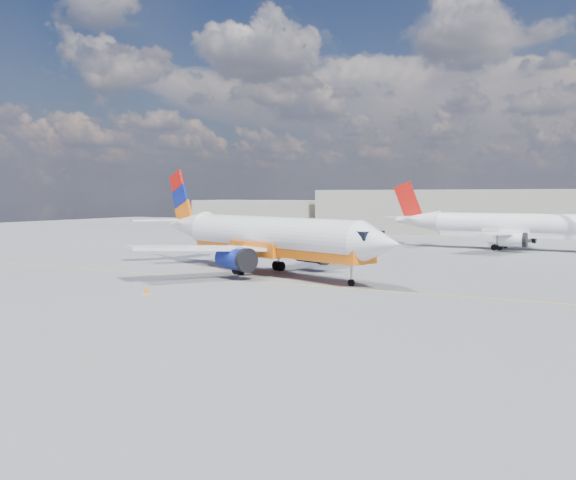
% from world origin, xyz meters
% --- Properties ---
extents(ground, '(240.00, 240.00, 0.00)m').
position_xyz_m(ground, '(0.00, 0.00, 0.00)').
color(ground, slate).
rests_on(ground, ground).
extents(taxi_line, '(70.00, 0.15, 0.01)m').
position_xyz_m(taxi_line, '(0.00, 3.00, 0.01)').
color(taxi_line, yellow).
rests_on(taxi_line, ground).
extents(terminal_main, '(70.00, 14.00, 8.00)m').
position_xyz_m(terminal_main, '(5.00, 75.00, 4.00)').
color(terminal_main, '#B4AB9B').
rests_on(terminal_main, ground).
extents(terminal_annex, '(26.00, 10.00, 6.00)m').
position_xyz_m(terminal_annex, '(-45.00, 72.00, 3.00)').
color(terminal_annex, '#B4AB9B').
rests_on(terminal_annex, ground).
extents(main_jet, '(32.08, 24.23, 9.82)m').
position_xyz_m(main_jet, '(-6.44, 8.08, 3.27)').
color(main_jet, white).
rests_on(main_jet, ground).
extents(second_jet, '(29.70, 23.51, 9.01)m').
position_xyz_m(second_jet, '(8.58, 44.72, 3.00)').
color(second_jet, white).
rests_on(second_jet, ground).
extents(traffic_cone, '(0.44, 0.44, 0.62)m').
position_xyz_m(traffic_cone, '(-7.82, -6.44, 0.30)').
color(traffic_cone, white).
rests_on(traffic_cone, ground).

